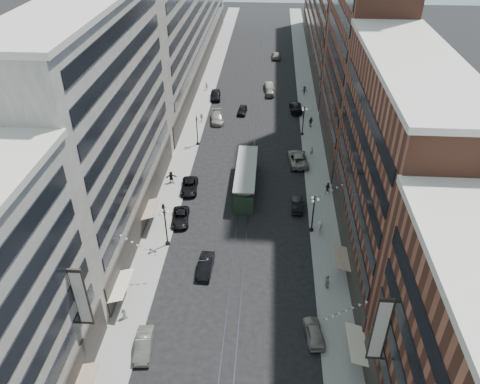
% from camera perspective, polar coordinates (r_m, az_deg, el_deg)
% --- Properties ---
extents(ground, '(220.00, 220.00, 0.00)m').
position_cam_1_polar(ground, '(86.23, 1.42, 7.11)').
color(ground, black).
rests_on(ground, ground).
extents(sidewalk_west, '(4.00, 180.00, 0.15)m').
position_cam_1_polar(sidewalk_west, '(96.22, -4.95, 10.00)').
color(sidewalk_west, gray).
rests_on(sidewalk_west, ground).
extents(sidewalk_east, '(4.00, 180.00, 0.15)m').
position_cam_1_polar(sidewalk_east, '(95.52, 8.41, 9.57)').
color(sidewalk_east, gray).
rests_on(sidewalk_east, ground).
extents(rail_west, '(0.12, 180.00, 0.02)m').
position_cam_1_polar(rail_west, '(95.29, 1.28, 9.83)').
color(rail_west, '#2D2D33').
rests_on(rail_west, ground).
extents(rail_east, '(0.12, 180.00, 0.02)m').
position_cam_1_polar(rail_east, '(95.24, 2.13, 9.80)').
color(rail_east, '#2D2D33').
rests_on(rail_east, ground).
extents(building_west_mid, '(8.00, 36.00, 28.00)m').
position_cam_1_polar(building_west_mid, '(59.26, -16.47, 7.70)').
color(building_west_mid, '#AAA397').
rests_on(building_west_mid, ground).
extents(building_west_far, '(8.00, 90.00, 26.00)m').
position_cam_1_polar(building_west_far, '(117.59, -6.50, 20.98)').
color(building_west_far, '#AAA397').
rests_on(building_west_far, ground).
extents(building_east_mid, '(8.00, 30.00, 24.00)m').
position_cam_1_polar(building_east_mid, '(54.16, 18.24, 2.36)').
color(building_east_mid, brown).
rests_on(building_east_mid, ground).
extents(building_east_tower, '(8.00, 26.00, 42.00)m').
position_cam_1_polar(building_east_tower, '(76.39, 15.13, 19.31)').
color(building_east_tower, brown).
rests_on(building_east_tower, ground).
extents(building_east_far, '(8.00, 72.00, 24.00)m').
position_cam_1_polar(building_east_far, '(125.65, 10.86, 20.99)').
color(building_east_far, brown).
rests_on(building_east_far, ground).
extents(lamppost_sw_far, '(1.03, 1.14, 5.52)m').
position_cam_1_polar(lamppost_sw_far, '(58.69, -9.04, -4.09)').
color(lamppost_sw_far, black).
rests_on(lamppost_sw_far, sidewalk_west).
extents(lamppost_sw_mid, '(1.03, 1.14, 5.52)m').
position_cam_1_polar(lamppost_sw_mid, '(81.25, -5.27, 7.65)').
color(lamppost_sw_mid, black).
rests_on(lamppost_sw_mid, sidewalk_west).
extents(lamppost_se_far, '(1.03, 1.14, 5.52)m').
position_cam_1_polar(lamppost_se_far, '(60.89, 8.92, -2.49)').
color(lamppost_se_far, black).
rests_on(lamppost_se_far, sidewalk_east).
extents(lamppost_se_mid, '(1.03, 1.14, 5.52)m').
position_cam_1_polar(lamppost_se_mid, '(85.05, 7.73, 8.73)').
color(lamppost_se_mid, black).
rests_on(lamppost_se_mid, sidewalk_east).
extents(streetcar, '(2.97, 13.41, 3.71)m').
position_cam_1_polar(streetcar, '(69.45, 0.74, 1.59)').
color(streetcar, '#213424').
rests_on(streetcar, ground).
extents(car_1, '(2.02, 4.63, 1.48)m').
position_cam_1_polar(car_1, '(49.19, -11.66, -17.78)').
color(car_1, '#626257').
rests_on(car_1, ground).
extents(car_2, '(2.74, 5.06, 1.35)m').
position_cam_1_polar(car_2, '(63.86, -7.27, -3.09)').
color(car_2, black).
rests_on(car_2, ground).
extents(car_4, '(2.33, 4.55, 1.48)m').
position_cam_1_polar(car_4, '(49.79, 9.01, -16.54)').
color(car_4, gray).
rests_on(car_4, ground).
extents(car_5, '(1.76, 4.68, 1.52)m').
position_cam_1_polar(car_5, '(56.07, -4.22, -8.94)').
color(car_5, black).
rests_on(car_5, ground).
extents(pedestrian_1, '(0.82, 0.63, 1.49)m').
position_cam_1_polar(pedestrian_1, '(52.12, -13.94, -14.10)').
color(pedestrian_1, '#B0A791').
rests_on(pedestrian_1, sidewalk_west).
extents(pedestrian_2, '(0.84, 0.66, 1.53)m').
position_cam_1_polar(pedestrian_2, '(65.48, -9.28, -1.99)').
color(pedestrian_2, black).
rests_on(pedestrian_2, sidewalk_west).
extents(pedestrian_4, '(0.83, 1.18, 1.84)m').
position_cam_1_polar(pedestrian_4, '(54.48, 10.59, -10.69)').
color(pedestrian_4, '#9C9882').
rests_on(pedestrian_4, sidewalk_east).
extents(car_7, '(2.72, 5.29, 1.43)m').
position_cam_1_polar(car_7, '(70.01, -6.19, 0.69)').
color(car_7, black).
rests_on(car_7, ground).
extents(car_8, '(3.04, 5.90, 1.64)m').
position_cam_1_polar(car_8, '(90.65, -2.81, 9.05)').
color(car_8, gray).
rests_on(car_8, ground).
extents(car_9, '(2.54, 5.35, 1.77)m').
position_cam_1_polar(car_9, '(100.92, -3.01, 11.74)').
color(car_9, black).
rests_on(car_9, ground).
extents(car_10, '(1.71, 4.41, 1.43)m').
position_cam_1_polar(car_10, '(66.24, 6.99, -1.51)').
color(car_10, black).
rests_on(car_10, ground).
extents(car_11, '(3.55, 6.61, 1.76)m').
position_cam_1_polar(car_11, '(76.99, 7.06, 4.08)').
color(car_11, gray).
rests_on(car_11, ground).
extents(car_12, '(2.73, 5.91, 1.67)m').
position_cam_1_polar(car_12, '(95.67, 6.84, 10.24)').
color(car_12, black).
rests_on(car_12, ground).
extents(car_13, '(1.99, 4.27, 1.41)m').
position_cam_1_polar(car_13, '(94.00, 0.27, 9.96)').
color(car_13, black).
rests_on(car_13, ground).
extents(car_14, '(2.18, 4.89, 1.56)m').
position_cam_1_polar(car_14, '(106.28, 3.55, 12.83)').
color(car_14, gray).
rests_on(car_14, ground).
extents(pedestrian_5, '(1.83, 0.99, 1.90)m').
position_cam_1_polar(pedestrian_5, '(71.83, -8.39, 1.81)').
color(pedestrian_5, black).
rests_on(pedestrian_5, sidewalk_west).
extents(pedestrian_6, '(1.03, 0.64, 1.64)m').
position_cam_1_polar(pedestrian_6, '(90.59, -4.71, 9.06)').
color(pedestrian_6, beige).
rests_on(pedestrian_6, sidewalk_west).
extents(pedestrian_7, '(0.93, 0.89, 1.72)m').
position_cam_1_polar(pedestrian_7, '(69.96, 10.64, 0.53)').
color(pedestrian_7, black).
rests_on(pedestrian_7, sidewalk_east).
extents(pedestrian_8, '(0.63, 0.45, 1.63)m').
position_cam_1_polar(pedestrian_8, '(79.46, 8.70, 5.01)').
color(pedestrian_8, '#A99F8C').
rests_on(pedestrian_8, sidewalk_east).
extents(pedestrian_9, '(1.27, 0.59, 1.93)m').
position_cam_1_polar(pedestrian_9, '(103.30, 7.86, 12.15)').
color(pedestrian_9, black).
rests_on(pedestrian_9, sidewalk_east).
extents(car_extra_0, '(2.11, 4.86, 1.39)m').
position_cam_1_polar(car_extra_0, '(103.16, 3.72, 12.11)').
color(car_extra_0, slate).
rests_on(car_extra_0, ground).
extents(car_extra_1, '(2.29, 5.17, 1.73)m').
position_cam_1_polar(car_extra_1, '(126.45, 4.41, 16.30)').
color(car_extra_1, slate).
rests_on(car_extra_1, ground).
extents(pedestrian_extra_0, '(0.72, 0.54, 1.76)m').
position_cam_1_polar(pedestrian_extra_0, '(105.49, -4.12, 12.79)').
color(pedestrian_extra_0, beige).
rests_on(pedestrian_extra_0, sidewalk_west).
extents(pedestrian_extra_1, '(1.20, 1.09, 1.92)m').
position_cam_1_polar(pedestrian_extra_1, '(89.11, 8.62, 8.45)').
color(pedestrian_extra_1, black).
rests_on(pedestrian_extra_1, sidewalk_east).
extents(pedestrian_extra_2, '(1.17, 1.32, 1.94)m').
position_cam_1_polar(pedestrian_extra_2, '(61.74, 9.69, -4.30)').
color(pedestrian_extra_2, '#A9A28C').
rests_on(pedestrian_extra_2, sidewalk_east).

